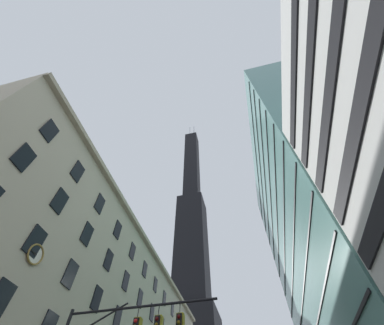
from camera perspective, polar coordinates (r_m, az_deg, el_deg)
name	(u,v)px	position (r m, az deg, el deg)	size (l,w,h in m)	color
dark_skyscraper	(192,270)	(127.11, -0.05, -24.36)	(22.19, 22.19, 206.62)	black
glass_office_midrise	(344,229)	(44.91, 32.72, -13.36)	(18.48, 39.34, 49.35)	slate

